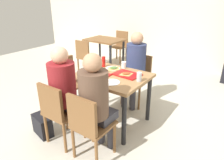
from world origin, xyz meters
TOP-DOWN VIEW (x-y plane):
  - ground_plane at (0.00, 0.00)m, footprint 10.00×10.00m
  - back_wall at (0.00, 3.20)m, footprint 10.00×0.10m
  - main_table at (0.00, 0.00)m, footprint 0.97×0.81m
  - chair_near_left at (-0.24, -0.79)m, footprint 0.40×0.40m
  - chair_near_right at (0.24, -0.79)m, footprint 0.40×0.40m
  - chair_far_side at (0.00, 0.79)m, footprint 0.40×0.40m
  - chair_left_end at (-0.87, 0.00)m, footprint 0.40×0.40m
  - person_in_red at (-0.24, -0.65)m, footprint 0.32×0.42m
  - person_in_brown_jacket at (0.24, -0.65)m, footprint 0.32×0.42m
  - person_far_side at (-0.00, 0.65)m, footprint 0.32×0.42m
  - tray_red_near at (-0.17, -0.14)m, footprint 0.38×0.28m
  - tray_red_far at (0.17, 0.12)m, footprint 0.38×0.29m
  - paper_plate_center at (-0.14, 0.22)m, footprint 0.22×0.22m
  - paper_plate_near_edge at (0.14, -0.22)m, footprint 0.22×0.22m
  - pizza_slice_a at (-0.15, -0.17)m, footprint 0.21×0.23m
  - pizza_slice_b at (0.16, 0.11)m, footprint 0.20×0.21m
  - pizza_slice_c at (-0.12, 0.22)m, footprint 0.17×0.20m
  - plastic_cup_a at (-0.02, 0.34)m, footprint 0.07×0.07m
  - plastic_cup_b at (0.02, -0.34)m, footprint 0.07×0.07m
  - plastic_cup_c at (-0.39, 0.06)m, footprint 0.07×0.07m
  - soda_can at (0.41, 0.02)m, footprint 0.07×0.07m
  - condiment_bottle at (-0.31, 0.22)m, footprint 0.06×0.06m
  - foil_bundle at (-0.41, -0.02)m, footprint 0.10×0.10m
  - handbag at (-0.59, -0.80)m, footprint 0.35×0.23m
  - background_table at (-1.61, 1.96)m, footprint 0.90×0.70m
  - background_chair_near at (-1.61, 1.23)m, footprint 0.40×0.40m
  - background_chair_far at (-1.61, 2.70)m, footprint 0.40×0.40m

SIDE VIEW (x-z plane):
  - ground_plane at x=0.00m, z-range -0.02..0.00m
  - handbag at x=-0.59m, z-range 0.00..0.28m
  - chair_near_left at x=-0.24m, z-range 0.07..0.91m
  - chair_near_right at x=0.24m, z-range 0.07..0.91m
  - chair_far_side at x=0.00m, z-range 0.07..0.91m
  - chair_left_end at x=-0.87m, z-range 0.07..0.91m
  - background_chair_near at x=-1.61m, z-range 0.07..0.91m
  - background_chair_far at x=-1.61m, z-range 0.07..0.91m
  - background_table at x=-1.61m, z-range 0.25..1.00m
  - main_table at x=0.00m, z-range 0.26..1.01m
  - person_in_red at x=-0.24m, z-range 0.11..1.36m
  - person_in_brown_jacket at x=0.24m, z-range 0.11..1.36m
  - person_far_side at x=0.00m, z-range 0.11..1.36m
  - paper_plate_center at x=-0.14m, z-range 0.75..0.76m
  - paper_plate_near_edge at x=0.14m, z-range 0.75..0.76m
  - tray_red_near at x=-0.17m, z-range 0.75..0.77m
  - tray_red_far at x=0.17m, z-range 0.75..0.77m
  - pizza_slice_c at x=-0.12m, z-range 0.76..0.78m
  - pizza_slice_a at x=-0.15m, z-range 0.76..0.79m
  - pizza_slice_b at x=0.16m, z-range 0.76..0.79m
  - plastic_cup_a at x=-0.02m, z-range 0.75..0.85m
  - plastic_cup_b at x=0.02m, z-range 0.75..0.85m
  - plastic_cup_c at x=-0.39m, z-range 0.75..0.85m
  - foil_bundle at x=-0.41m, z-range 0.75..0.85m
  - soda_can at x=0.41m, z-range 0.75..0.87m
  - condiment_bottle at x=-0.31m, z-range 0.75..0.91m
  - back_wall at x=0.00m, z-range 0.00..2.80m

